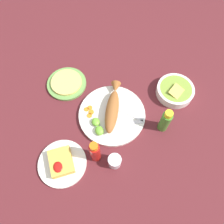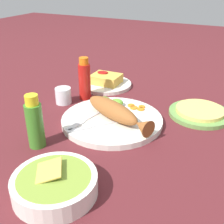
% 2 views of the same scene
% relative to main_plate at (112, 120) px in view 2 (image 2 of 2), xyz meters
% --- Properties ---
extents(ground_plane, '(4.00, 4.00, 0.00)m').
position_rel_main_plate_xyz_m(ground_plane, '(0.00, 0.00, -0.01)').
color(ground_plane, '#561E23').
extents(main_plate, '(0.32, 0.32, 0.02)m').
position_rel_main_plate_xyz_m(main_plate, '(0.00, 0.00, 0.00)').
color(main_plate, silver).
rests_on(main_plate, ground_plane).
extents(fried_fish, '(0.27, 0.16, 0.06)m').
position_rel_main_plate_xyz_m(fried_fish, '(-0.02, 0.01, 0.04)').
color(fried_fish, '#935628').
rests_on(fried_fish, main_plate).
extents(fork_near, '(0.13, 0.15, 0.00)m').
position_rel_main_plate_xyz_m(fork_near, '(0.03, 0.08, 0.01)').
color(fork_near, silver).
rests_on(fork_near, main_plate).
extents(fork_far, '(0.05, 0.18, 0.00)m').
position_rel_main_plate_xyz_m(fork_far, '(0.07, 0.05, 0.01)').
color(fork_far, silver).
rests_on(fork_far, main_plate).
extents(carrot_slice_near, '(0.02, 0.02, 0.00)m').
position_rel_main_plate_xyz_m(carrot_slice_near, '(-0.06, -0.09, 0.01)').
color(carrot_slice_near, orange).
rests_on(carrot_slice_near, main_plate).
extents(carrot_slice_mid, '(0.03, 0.03, 0.00)m').
position_rel_main_plate_xyz_m(carrot_slice_mid, '(-0.04, -0.09, 0.01)').
color(carrot_slice_mid, orange).
rests_on(carrot_slice_mid, main_plate).
extents(carrot_slice_far, '(0.02, 0.02, 0.00)m').
position_rel_main_plate_xyz_m(carrot_slice_far, '(-0.06, -0.11, 0.01)').
color(carrot_slice_far, orange).
rests_on(carrot_slice_far, main_plate).
extents(carrot_slice_extra, '(0.02, 0.02, 0.00)m').
position_rel_main_plate_xyz_m(carrot_slice_extra, '(-0.02, -0.11, 0.01)').
color(carrot_slice_extra, orange).
rests_on(carrot_slice_extra, main_plate).
extents(lime_wedge_main, '(0.04, 0.04, 0.02)m').
position_rel_main_plate_xyz_m(lime_wedge_main, '(0.02, -0.09, 0.02)').
color(lime_wedge_main, '#6BB233').
rests_on(lime_wedge_main, main_plate).
extents(lime_wedge_side, '(0.05, 0.04, 0.03)m').
position_rel_main_plate_xyz_m(lime_wedge_side, '(0.07, -0.08, 0.02)').
color(lime_wedge_side, '#6BB233').
rests_on(lime_wedge_side, main_plate).
extents(hot_sauce_bottle_red, '(0.05, 0.05, 0.16)m').
position_rel_main_plate_xyz_m(hot_sauce_bottle_red, '(0.18, -0.13, 0.07)').
color(hot_sauce_bottle_red, '#B21914').
rests_on(hot_sauce_bottle_red, ground_plane).
extents(hot_sauce_bottle_green, '(0.05, 0.05, 0.15)m').
position_rel_main_plate_xyz_m(hot_sauce_bottle_green, '(0.13, 0.21, 0.06)').
color(hot_sauce_bottle_green, '#3D8428').
rests_on(hot_sauce_bottle_green, ground_plane).
extents(salt_cup, '(0.06, 0.06, 0.06)m').
position_rel_main_plate_xyz_m(salt_cup, '(0.23, -0.06, 0.02)').
color(salt_cup, silver).
rests_on(salt_cup, ground_plane).
extents(side_plate_fries, '(0.21, 0.21, 0.01)m').
position_rel_main_plate_xyz_m(side_plate_fries, '(0.16, -0.28, -0.00)').
color(side_plate_fries, silver).
rests_on(side_plate_fries, ground_plane).
extents(fries_pile, '(0.12, 0.10, 0.04)m').
position_rel_main_plate_xyz_m(fries_pile, '(0.16, -0.28, 0.02)').
color(fries_pile, gold).
rests_on(fries_pile, side_plate_fries).
extents(guacamole_bowl, '(0.19, 0.19, 0.06)m').
position_rel_main_plate_xyz_m(guacamole_bowl, '(-0.03, 0.34, 0.02)').
color(guacamole_bowl, white).
rests_on(guacamole_bowl, ground_plane).
extents(tortilla_plate, '(0.21, 0.21, 0.01)m').
position_rel_main_plate_xyz_m(tortilla_plate, '(-0.25, -0.18, -0.00)').
color(tortilla_plate, '#6B9E4C').
rests_on(tortilla_plate, ground_plane).
extents(tortilla_stack, '(0.16, 0.16, 0.01)m').
position_rel_main_plate_xyz_m(tortilla_stack, '(-0.25, -0.18, 0.01)').
color(tortilla_stack, '#E0C666').
rests_on(tortilla_stack, tortilla_plate).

